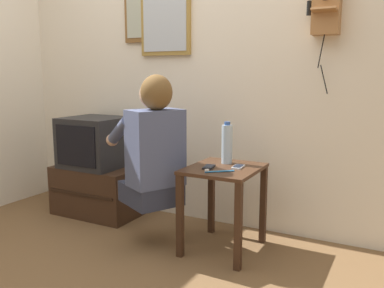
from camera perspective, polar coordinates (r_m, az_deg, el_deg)
ground_plane at (r=2.63m, az=-10.20°, el=-16.37°), size 14.00×14.00×0.00m
wall_back at (r=3.21m, az=0.36°, el=11.90°), size 6.80×0.05×2.55m
side_table at (r=2.67m, az=4.47°, el=-5.87°), size 0.44×0.51×0.56m
person at (r=2.68m, az=-5.46°, el=-0.15°), size 0.61×0.54×0.87m
tv_stand at (r=3.51m, az=-12.72°, el=-6.24°), size 0.71×0.48×0.40m
television at (r=3.43m, az=-13.47°, el=0.27°), size 0.48×0.45×0.41m
wall_phone_antique at (r=2.84m, az=18.38°, el=18.27°), size 0.21×0.19×0.80m
framed_picture at (r=3.44m, az=-6.90°, el=18.28°), size 0.35×0.03×0.52m
wall_mirror at (r=3.32m, az=-3.78°, el=17.58°), size 0.44×0.04×0.61m
cell_phone_held at (r=2.61m, az=2.37°, el=-3.22°), size 0.08×0.13×0.01m
cell_phone_spare at (r=2.63m, az=6.50°, el=-3.20°), size 0.07×0.13×0.01m
water_bottle at (r=2.73m, az=4.93°, el=0.03°), size 0.07×0.07×0.28m
toothbrush at (r=2.49m, az=3.60°, el=-3.83°), size 0.15×0.13×0.02m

